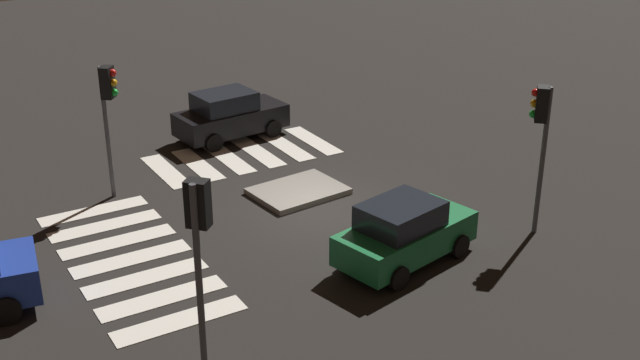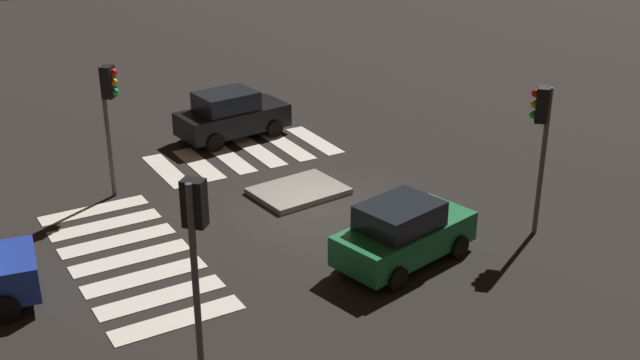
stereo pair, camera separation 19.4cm
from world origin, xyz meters
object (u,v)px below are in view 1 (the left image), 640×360
(traffic_light_north, at_px, (199,233))
(car_green, at_px, (405,232))
(traffic_light_east, at_px, (108,100))
(traffic_island, at_px, (298,191))
(car_black, at_px, (230,115))
(traffic_light_west, at_px, (541,124))

(traffic_light_north, bearing_deg, car_green, -26.43)
(car_green, xyz_separation_m, traffic_light_east, (5.16, -7.96, 2.31))
(traffic_island, height_order, traffic_light_north, traffic_light_north)
(traffic_island, height_order, traffic_light_east, traffic_light_east)
(car_green, bearing_deg, traffic_light_east, 110.58)
(traffic_island, distance_m, traffic_light_north, 10.02)
(car_black, relative_size, traffic_light_west, 1.00)
(traffic_island, relative_size, car_green, 0.70)
(car_green, bearing_deg, traffic_light_west, -18.23)
(traffic_island, relative_size, traffic_light_east, 0.70)
(traffic_island, relative_size, traffic_light_west, 0.69)
(traffic_light_north, bearing_deg, traffic_light_west, -34.96)
(traffic_island, distance_m, traffic_light_west, 7.81)
(car_black, xyz_separation_m, traffic_light_east, (5.28, 3.03, 2.29))
(car_green, xyz_separation_m, traffic_light_north, (6.44, 1.92, 2.52))
(car_black, bearing_deg, traffic_light_east, -155.87)
(car_black, relative_size, car_green, 1.01)
(traffic_light_east, bearing_deg, traffic_light_west, -1.88)
(traffic_light_west, bearing_deg, traffic_light_north, 52.07)
(traffic_light_west, xyz_separation_m, traffic_light_north, (10.56, 1.49, 0.13))
(traffic_island, relative_size, traffic_light_north, 0.66)
(car_green, bearing_deg, traffic_island, 80.16)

